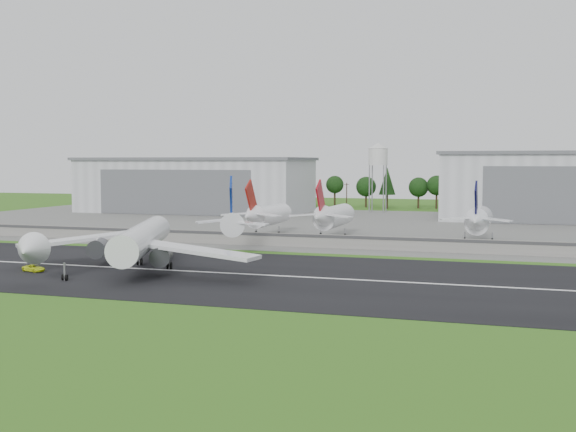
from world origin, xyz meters
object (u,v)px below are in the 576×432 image
(ground_vehicle, at_px, (34,268))
(parked_jet_red_a, at_px, (266,215))
(parked_jet_red_b, at_px, (332,216))
(main_airliner, at_px, (141,245))
(parked_jet_navy, at_px, (478,220))

(ground_vehicle, height_order, parked_jet_red_a, parked_jet_red_a)
(parked_jet_red_a, xyz_separation_m, parked_jet_red_b, (19.39, 0.02, 0.15))
(main_airliner, xyz_separation_m, parked_jet_red_b, (21.76, 66.99, 1.42))
(main_airliner, distance_m, parked_jet_red_a, 67.02)
(parked_jet_red_b, bearing_deg, parked_jet_navy, 0.00)
(parked_jet_red_a, xyz_separation_m, parked_jet_navy, (58.85, 0.02, 0.16))
(parked_jet_red_b, height_order, parked_jet_navy, parked_jet_navy)
(ground_vehicle, distance_m, parked_jet_red_b, 86.36)
(ground_vehicle, bearing_deg, main_airliner, -48.70)
(main_airliner, height_order, ground_vehicle, main_airliner)
(parked_jet_red_a, bearing_deg, ground_vehicle, -105.03)
(parked_jet_red_a, bearing_deg, parked_jet_navy, 0.02)
(ground_vehicle, xyz_separation_m, parked_jet_navy, (79.35, 76.39, 5.56))
(main_airliner, relative_size, parked_jet_red_b, 1.83)
(ground_vehicle, distance_m, parked_jet_navy, 110.29)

